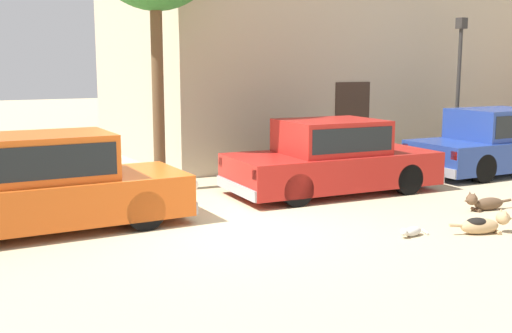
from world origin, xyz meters
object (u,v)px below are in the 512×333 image
object	(u,v)px
street_lamp	(459,70)
parked_sedan_third	(497,142)
stray_cat	(412,232)
parked_sedan_nearest	(51,183)
stray_dog_tan	(484,203)
parked_sedan_second	(332,157)
stray_dog_spotted	(484,224)

from	to	relation	value
street_lamp	parked_sedan_third	bearing A→B (deg)	-109.99
parked_sedan_third	stray_cat	size ratio (longest dim) A/B	7.47
parked_sedan_nearest	stray_dog_tan	xyz separation A→B (m)	(6.84, -2.48, -0.59)
parked_sedan_second	street_lamp	xyz separation A→B (m)	(5.48, 1.83, 1.69)
stray_dog_tan	stray_dog_spotted	bearing A→B (deg)	50.04
parked_sedan_second	stray_dog_tan	world-z (taller)	parked_sedan_second
parked_sedan_second	parked_sedan_third	world-z (taller)	parked_sedan_third
stray_cat	parked_sedan_nearest	bearing A→B (deg)	-43.23
parked_sedan_second	stray_dog_spotted	world-z (taller)	parked_sedan_second
parked_sedan_nearest	street_lamp	world-z (taller)	street_lamp
stray_dog_spotted	stray_dog_tan	xyz separation A→B (m)	(1.23, 1.04, -0.01)
parked_sedan_third	street_lamp	world-z (taller)	street_lamp
parked_sedan_nearest	parked_sedan_third	bearing A→B (deg)	1.60
stray_dog_tan	street_lamp	bearing A→B (deg)	-122.92
parked_sedan_second	street_lamp	distance (m)	6.01
parked_sedan_second	stray_dog_tan	size ratio (longest dim) A/B	4.39
parked_sedan_nearest	stray_dog_spotted	xyz separation A→B (m)	(5.61, -3.52, -0.58)
parked_sedan_third	stray_dog_tan	size ratio (longest dim) A/B	4.47
parked_sedan_nearest	stray_cat	size ratio (longest dim) A/B	7.10
stray_cat	street_lamp	size ratio (longest dim) A/B	0.16
stray_dog_tan	stray_cat	world-z (taller)	stray_dog_tan
stray_dog_spotted	street_lamp	world-z (taller)	street_lamp
parked_sedan_nearest	stray_dog_tan	world-z (taller)	parked_sedan_nearest
parked_sedan_nearest	stray_dog_tan	bearing A→B (deg)	-18.71
stray_dog_spotted	stray_dog_tan	world-z (taller)	stray_dog_spotted
parked_sedan_second	stray_cat	xyz separation A→B (m)	(-0.89, -3.21, -0.64)
stray_dog_tan	street_lamp	xyz separation A→B (m)	(4.09, 4.44, 2.26)
parked_sedan_nearest	street_lamp	xyz separation A→B (m)	(10.92, 1.96, 1.67)
stray_cat	street_lamp	distance (m)	8.45
parked_sedan_nearest	parked_sedan_third	size ratio (longest dim) A/B	0.95
stray_dog_spotted	street_lamp	distance (m)	7.96
parked_sedan_second	stray_cat	distance (m)	3.40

